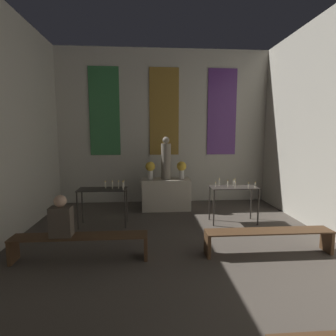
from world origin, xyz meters
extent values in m
cube|color=beige|center=(0.00, 10.77, 2.39)|extent=(6.79, 0.12, 4.77)
cube|color=#33723F|center=(-1.83, 10.69, 2.86)|extent=(0.92, 0.03, 2.67)
cube|color=olive|center=(0.00, 10.69, 2.86)|extent=(0.92, 0.03, 2.67)
cube|color=#60337F|center=(1.83, 10.69, 2.86)|extent=(0.92, 0.03, 2.67)
cube|color=#BCB29E|center=(0.00, 9.81, 0.45)|extent=(1.38, 0.61, 0.89)
cylinder|color=gray|center=(0.00, 9.81, 1.40)|extent=(0.28, 0.28, 1.01)
sphere|color=gray|center=(0.00, 9.81, 2.01)|extent=(0.19, 0.19, 0.19)
cylinder|color=beige|center=(-0.45, 9.81, 1.03)|extent=(0.14, 0.14, 0.27)
sphere|color=gold|center=(-0.45, 9.81, 1.26)|extent=(0.28, 0.28, 0.28)
cylinder|color=beige|center=(0.45, 9.81, 1.03)|extent=(0.14, 0.14, 0.27)
sphere|color=gold|center=(0.45, 9.81, 1.26)|extent=(0.28, 0.28, 0.28)
cube|color=#332D28|center=(-1.58, 8.55, 0.89)|extent=(1.14, 0.51, 0.02)
cylinder|color=#332D28|center=(-2.13, 8.32, 0.44)|extent=(0.04, 0.04, 0.88)
cylinder|color=#332D28|center=(-1.04, 8.32, 0.44)|extent=(0.04, 0.04, 0.88)
cylinder|color=#332D28|center=(-2.13, 8.77, 0.44)|extent=(0.04, 0.04, 0.88)
cylinder|color=#332D28|center=(-1.04, 8.77, 0.44)|extent=(0.04, 0.04, 0.88)
cylinder|color=silver|center=(-1.56, 8.77, 0.96)|extent=(0.02, 0.02, 0.12)
sphere|color=#F9CC4C|center=(-1.56, 8.77, 1.03)|extent=(0.02, 0.02, 0.02)
cylinder|color=silver|center=(-1.12, 8.76, 0.96)|extent=(0.02, 0.02, 0.13)
sphere|color=#F9CC4C|center=(-1.12, 8.76, 1.04)|extent=(0.02, 0.02, 0.02)
cylinder|color=silver|center=(-1.09, 8.70, 0.97)|extent=(0.02, 0.02, 0.15)
sphere|color=#F9CC4C|center=(-1.09, 8.70, 1.06)|extent=(0.02, 0.02, 0.02)
cylinder|color=silver|center=(-1.21, 8.55, 0.98)|extent=(0.02, 0.02, 0.17)
sphere|color=#F9CC4C|center=(-1.21, 8.55, 1.07)|extent=(0.02, 0.02, 0.02)
cylinder|color=silver|center=(-1.35, 8.53, 0.98)|extent=(0.02, 0.02, 0.17)
sphere|color=#F9CC4C|center=(-1.35, 8.53, 1.08)|extent=(0.02, 0.02, 0.02)
cylinder|color=silver|center=(-1.08, 8.39, 0.98)|extent=(0.02, 0.02, 0.18)
sphere|color=#F9CC4C|center=(-1.08, 8.39, 1.09)|extent=(0.02, 0.02, 0.02)
cylinder|color=silver|center=(-1.52, 8.60, 0.97)|extent=(0.02, 0.02, 0.15)
sphere|color=#F9CC4C|center=(-1.52, 8.60, 1.06)|extent=(0.02, 0.02, 0.02)
cylinder|color=silver|center=(-1.12, 8.61, 0.97)|extent=(0.02, 0.02, 0.14)
sphere|color=#F9CC4C|center=(-1.12, 8.61, 1.05)|extent=(0.02, 0.02, 0.02)
cube|color=#332D28|center=(1.58, 8.55, 0.89)|extent=(1.14, 0.51, 0.02)
cylinder|color=#332D28|center=(1.04, 8.32, 0.44)|extent=(0.04, 0.04, 0.88)
cylinder|color=#332D28|center=(2.13, 8.32, 0.44)|extent=(0.04, 0.04, 0.88)
cylinder|color=#332D28|center=(1.04, 8.77, 0.44)|extent=(0.04, 0.04, 0.88)
cylinder|color=#332D28|center=(2.13, 8.77, 0.44)|extent=(0.04, 0.04, 0.88)
cylinder|color=silver|center=(1.15, 8.62, 0.94)|extent=(0.02, 0.02, 0.09)
sphere|color=#F9CC4C|center=(1.15, 8.62, 1.00)|extent=(0.02, 0.02, 0.02)
cylinder|color=silver|center=(1.63, 8.72, 0.96)|extent=(0.02, 0.02, 0.13)
sphere|color=#F9CC4C|center=(1.63, 8.72, 1.03)|extent=(0.02, 0.02, 0.02)
cylinder|color=silver|center=(2.05, 8.39, 0.96)|extent=(0.02, 0.02, 0.13)
sphere|color=#F9CC4C|center=(2.05, 8.39, 1.03)|extent=(0.02, 0.02, 0.02)
cylinder|color=silver|center=(1.42, 8.52, 0.97)|extent=(0.02, 0.02, 0.16)
sphere|color=#F9CC4C|center=(1.42, 8.52, 1.07)|extent=(0.02, 0.02, 0.02)
cylinder|color=silver|center=(1.66, 8.71, 0.97)|extent=(0.02, 0.02, 0.16)
sphere|color=#F9CC4C|center=(1.66, 8.71, 1.06)|extent=(0.02, 0.02, 0.02)
cylinder|color=silver|center=(1.88, 8.37, 0.95)|extent=(0.02, 0.02, 0.11)
sphere|color=#F9CC4C|center=(1.88, 8.37, 1.02)|extent=(0.02, 0.02, 0.02)
cylinder|color=silver|center=(1.26, 8.70, 0.97)|extent=(0.02, 0.02, 0.16)
sphere|color=#F9CC4C|center=(1.26, 8.70, 1.07)|extent=(0.02, 0.02, 0.02)
cylinder|color=silver|center=(1.58, 8.44, 0.96)|extent=(0.02, 0.02, 0.13)
sphere|color=#F9CC4C|center=(1.58, 8.44, 1.04)|extent=(0.02, 0.02, 0.02)
cube|color=#4C331E|center=(-1.68, 6.82, 0.43)|extent=(2.32, 0.36, 0.03)
cube|color=#4C331E|center=(-2.81, 6.82, 0.21)|extent=(0.06, 0.32, 0.42)
cube|color=#4C331E|center=(-0.55, 6.82, 0.21)|extent=(0.06, 0.32, 0.42)
cube|color=#4C331E|center=(1.68, 6.82, 0.43)|extent=(2.32, 0.36, 0.03)
cube|color=#4C331E|center=(0.55, 6.82, 0.21)|extent=(0.06, 0.32, 0.42)
cube|color=#4C331E|center=(2.81, 6.82, 0.21)|extent=(0.06, 0.32, 0.42)
cube|color=#4C4238|center=(-1.99, 6.82, 0.70)|extent=(0.36, 0.24, 0.51)
sphere|color=tan|center=(-1.99, 6.82, 1.06)|extent=(0.21, 0.21, 0.21)
camera|label=1|loc=(-0.48, 2.39, 2.18)|focal=28.00mm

